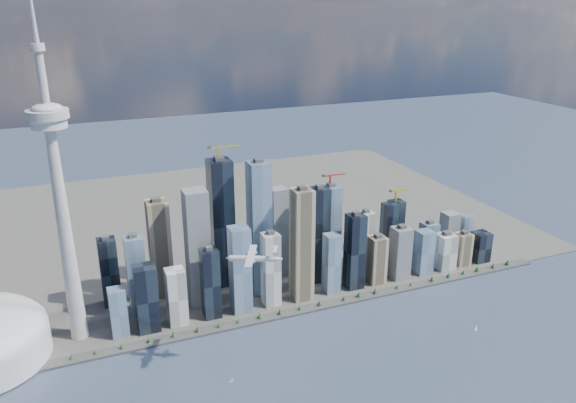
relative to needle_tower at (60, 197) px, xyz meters
name	(u,v)px	position (x,y,z in m)	size (l,w,h in m)	color
seawall	(272,317)	(300.00, -60.00, -233.84)	(1100.00, 22.00, 4.00)	#383838
land	(205,223)	(300.00, 390.00, -234.34)	(1400.00, 900.00, 3.00)	#4C4C47
shoreline_trees	(272,313)	(300.00, -60.00, -227.06)	(960.53, 7.20, 8.80)	#3F2D1E
skyscraper_cluster	(286,247)	(359.62, 26.82, -154.00)	(736.00, 142.00, 263.36)	black
needle_tower	(60,197)	(0.00, 0.00, 0.00)	(56.00, 56.00, 550.50)	#9C9C97
airplane	(254,258)	(231.07, -177.89, -59.67)	(73.05, 65.62, 18.84)	silver
sailboat_west	(232,380)	(189.34, -194.09, -232.76)	(6.86, 3.66, 9.61)	white
sailboat_east	(476,328)	(590.62, -218.95, -232.46)	(7.58, 3.69, 10.53)	white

